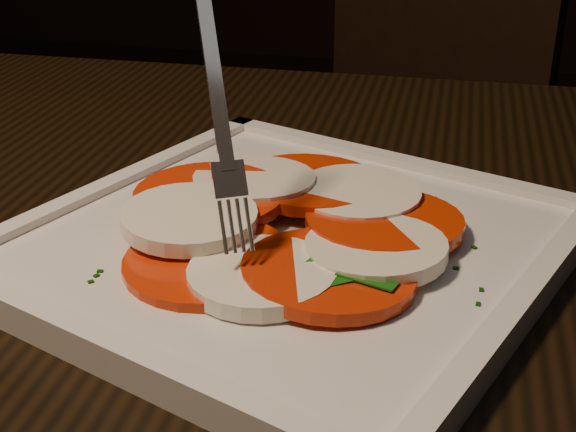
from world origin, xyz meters
The scene contains 5 objects.
table centered at (-0.06, -0.27, 0.65)m, with size 1.22×0.83×0.75m.
chair centered at (-0.04, 0.59, 0.53)m, with size 0.55×0.55×0.93m.
plate centered at (-0.04, -0.31, 0.76)m, with size 0.32×0.32×0.01m, color white.
caprese_salad centered at (-0.04, -0.31, 0.77)m, with size 0.23×0.23×0.03m.
fork centered at (-0.08, -0.32, 0.86)m, with size 0.04×0.10×0.15m, color white, non-canonical shape.
Camera 1 is at (0.07, -0.75, 1.00)m, focal length 50.00 mm.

